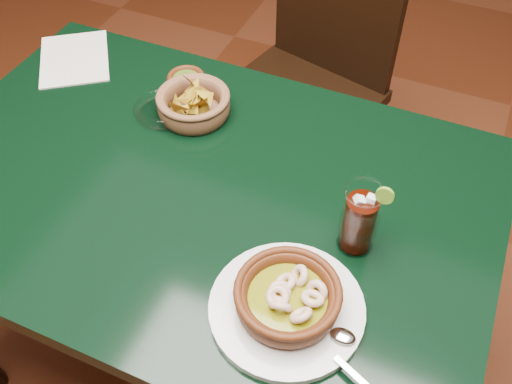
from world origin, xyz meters
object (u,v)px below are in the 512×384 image
at_px(dining_table, 200,215).
at_px(shrimp_plate, 288,300).
at_px(chip_basket, 194,104).
at_px(dining_chair, 308,79).
at_px(cola_drink, 360,220).

distance_m(dining_table, shrimp_plate, 0.36).
relative_size(dining_table, chip_basket, 6.05).
height_order(dining_chair, cola_drink, dining_chair).
relative_size(dining_chair, cola_drink, 5.74).
bearing_deg(chip_basket, dining_chair, 78.81).
distance_m(dining_table, dining_chair, 0.72).
xyz_separation_m(dining_table, chip_basket, (-0.11, 0.19, 0.13)).
height_order(dining_table, shrimp_plate, shrimp_plate).
relative_size(chip_basket, cola_drink, 1.19).
relative_size(dining_chair, shrimp_plate, 2.80).
height_order(shrimp_plate, chip_basket, chip_basket).
xyz_separation_m(dining_table, dining_chair, (-0.00, 0.71, -0.13)).
bearing_deg(dining_table, cola_drink, -2.67).
bearing_deg(cola_drink, chip_basket, 154.97).
bearing_deg(dining_chair, shrimp_plate, -72.94).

